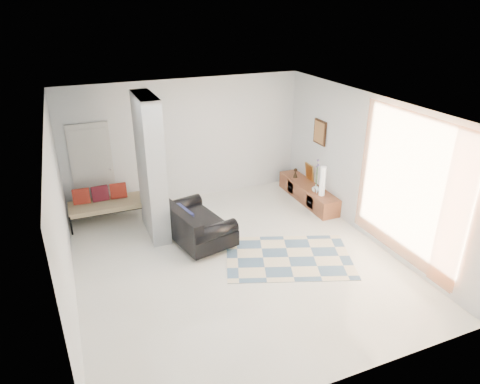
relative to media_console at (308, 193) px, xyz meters
name	(u,v)px	position (x,y,z in m)	size (l,w,h in m)	color
floor	(235,260)	(-2.52, -1.70, -0.20)	(6.00, 6.00, 0.00)	silver
ceiling	(235,108)	(-2.52, -1.70, 2.60)	(6.00, 6.00, 0.00)	white
wall_back	(186,141)	(-2.52, 1.30, 1.20)	(6.00, 6.00, 0.00)	white
wall_front	(336,293)	(-2.52, -4.70, 1.20)	(6.00, 6.00, 0.00)	white
wall_left	(61,219)	(-5.27, -1.70, 1.20)	(6.00, 6.00, 0.00)	white
wall_right	(368,168)	(0.23, -1.70, 1.20)	(6.00, 6.00, 0.00)	white
partition_column	(151,168)	(-3.62, -0.10, 1.20)	(0.35, 1.20, 2.80)	#A3A7AA
hallway_door	(93,170)	(-4.62, 1.26, 0.82)	(0.85, 0.06, 2.04)	silver
curtain	(408,189)	(0.15, -2.85, 1.25)	(2.55, 2.55, 0.00)	orange
wall_art	(320,132)	(0.20, 0.00, 1.45)	(0.04, 0.45, 0.55)	#3C2010
media_console	(308,193)	(0.00, 0.00, 0.00)	(0.45, 2.04, 0.80)	brown
loveseat	(193,224)	(-3.01, -0.73, 0.15)	(1.27, 1.78, 0.76)	silver
daybed	(107,203)	(-4.45, 0.78, 0.22)	(1.64, 0.70, 0.77)	black
area_rug	(288,257)	(-1.58, -2.00, -0.20)	(2.27, 1.52, 0.01)	beige
cylinder_lamp	(323,181)	(-0.02, -0.59, 0.53)	(0.12, 0.12, 0.67)	white
bronze_figurine	(295,173)	(-0.05, 0.54, 0.31)	(0.11, 0.11, 0.23)	#2F2015
vase	(316,188)	(-0.05, -0.39, 0.29)	(0.18, 0.18, 0.19)	white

